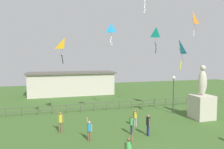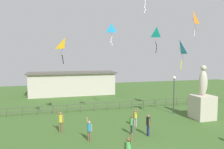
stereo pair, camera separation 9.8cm
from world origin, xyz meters
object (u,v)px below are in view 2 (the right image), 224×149
object	(u,v)px
person_0	(89,129)
kite_4	(112,29)
person_7	(61,120)
person_3	(128,149)
person_1	(135,117)
person_5	(132,124)
kite_2	(65,45)
kite_0	(157,33)
lamppost	(174,86)
person_2	(148,124)
statue_monument	(202,103)
kite_1	(179,48)
kite_3	(193,18)

from	to	relation	value
person_0	kite_4	size ratio (longest dim) A/B	0.86
person_7	person_3	bearing A→B (deg)	-61.91
person_0	person_3	xyz separation A→B (m)	(1.56, -4.17, 0.07)
person_1	kite_4	size ratio (longest dim) A/B	0.86
person_5	kite_2	distance (m)	10.18
kite_0	kite_2	distance (m)	10.59
lamppost	person_2	world-z (taller)	lamppost
statue_monument	person_3	bearing A→B (deg)	-146.97
person_7	statue_monument	bearing A→B (deg)	0.69
kite_4	person_3	bearing A→B (deg)	-99.47
person_0	statue_monument	bearing A→B (deg)	12.40
person_1	kite_2	size ratio (longest dim) A/B	0.72
person_0	person_3	world-z (taller)	person_3
person_0	kite_0	distance (m)	14.25
person_1	kite_1	size ratio (longest dim) A/B	0.66
lamppost	kite_0	distance (m)	6.39
person_3	person_5	distance (m)	4.96
kite_0	kite_2	xyz separation A→B (m)	(-10.46, -0.78, -1.51)
statue_monument	kite_4	size ratio (longest dim) A/B	2.61
kite_0	kite_2	size ratio (longest dim) A/B	1.18
person_3	person_2	bearing A→B (deg)	51.69
person_7	kite_1	bearing A→B (deg)	-2.95
lamppost	person_1	xyz separation A→B (m)	(-5.75, -2.99, -2.17)
statue_monument	person_7	bearing A→B (deg)	-179.31
person_3	kite_2	size ratio (longest dim) A/B	0.77
person_0	lamppost	bearing A→B (deg)	26.72
kite_2	person_2	bearing A→B (deg)	-48.09
person_3	kite_1	world-z (taller)	kite_1
lamppost	person_7	distance (m)	12.79
person_2	kite_0	world-z (taller)	kite_0
lamppost	kite_3	xyz separation A→B (m)	(0.90, -1.74, 7.10)
person_0	kite_2	size ratio (longest dim) A/B	0.72
lamppost	person_5	xyz separation A→B (m)	(-6.81, -4.82, -2.17)
person_0	person_2	bearing A→B (deg)	-2.23
statue_monument	person_2	bearing A→B (deg)	-158.90
lamppost	kite_4	world-z (taller)	kite_4
kite_0	kite_1	size ratio (longest dim) A/B	1.09
person_7	kite_3	xyz separation A→B (m)	(13.23, 0.99, 9.15)
person_7	kite_4	size ratio (longest dim) A/B	0.97
person_0	kite_3	bearing A→B (deg)	17.14
kite_2	kite_4	xyz separation A→B (m)	(4.30, -1.80, 1.46)
person_2	kite_3	size ratio (longest dim) A/B	0.68
kite_1	kite_0	bearing A→B (deg)	85.01
person_3	person_7	distance (m)	7.53
statue_monument	person_1	distance (m)	7.50
kite_1	kite_2	distance (m)	10.98
kite_2	person_3	bearing A→B (deg)	-75.12
person_1	person_5	size ratio (longest dim) A/B	1.14
person_0	kite_0	bearing A→B (deg)	38.29
statue_monument	person_7	world-z (taller)	statue_monument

